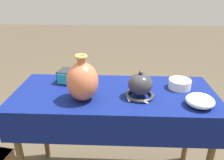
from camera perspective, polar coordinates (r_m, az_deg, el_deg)
The scene contains 6 objects.
display_table at distance 1.48m, azimuth 0.63°, elevation -6.43°, with size 1.33×0.57×0.78m.
vase_tall_bulbous at distance 1.32m, azimuth -7.73°, elevation -0.27°, with size 0.19×0.19×0.29m.
vase_dome_bell at distance 1.37m, azimuth 7.33°, elevation -1.66°, with size 0.19×0.20×0.18m.
mosaic_tile_box at distance 1.60m, azimuth -11.12°, elevation 0.96°, with size 0.17×0.15×0.09m.
bowl_shallow_porcelain at distance 1.37m, azimuth 22.00°, elevation -5.03°, with size 0.17×0.17×0.07m, color white.
pot_squat_ivory at distance 1.56m, azimuth 17.28°, elevation -0.98°, with size 0.15×0.15×0.06m, color white.
Camera 1 is at (0.04, -1.29, 1.44)m, focal length 35.00 mm.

